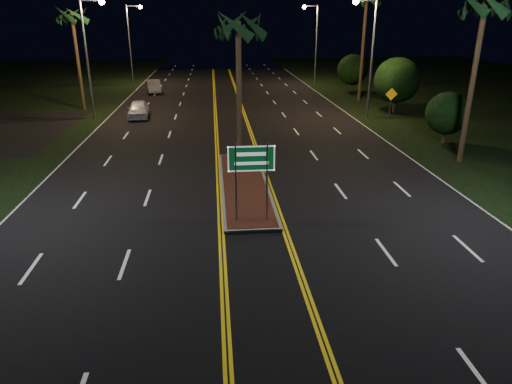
{
  "coord_description": "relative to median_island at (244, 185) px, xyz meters",
  "views": [
    {
      "loc": [
        -1.36,
        -13.68,
        7.72
      ],
      "look_at": [
        0.04,
        1.35,
        1.9
      ],
      "focal_mm": 32.0,
      "sensor_mm": 36.0,
      "label": 1
    }
  ],
  "objects": [
    {
      "name": "palm_left_far",
      "position": [
        -12.8,
        21.0,
        7.66
      ],
      "size": [
        2.4,
        2.4,
        8.8
      ],
      "color": "#382819",
      "rests_on": "ground"
    },
    {
      "name": "streetlight_right_far",
      "position": [
        10.61,
        35.0,
        5.57
      ],
      "size": [
        1.91,
        0.44,
        9.0
      ],
      "color": "gray",
      "rests_on": "ground"
    },
    {
      "name": "streetlight_left_far",
      "position": [
        -10.61,
        37.0,
        5.57
      ],
      "size": [
        1.91,
        0.44,
        9.0
      ],
      "color": "gray",
      "rests_on": "ground"
    },
    {
      "name": "shrub_far",
      "position": [
        13.8,
        29.0,
        2.25
      ],
      "size": [
        3.24,
        3.24,
        3.96
      ],
      "color": "#382819",
      "rests_on": "ground"
    },
    {
      "name": "shrub_mid",
      "position": [
        14.0,
        17.0,
        2.64
      ],
      "size": [
        3.78,
        3.78,
        4.62
      ],
      "color": "#382819",
      "rests_on": "ground"
    },
    {
      "name": "car_near",
      "position": [
        -7.46,
        17.12,
        0.7
      ],
      "size": [
        2.37,
        4.84,
        1.57
      ],
      "primitive_type": "imported",
      "rotation": [
        0.0,
        0.0,
        0.08
      ],
      "color": "silver",
      "rests_on": "ground"
    },
    {
      "name": "median_island",
      "position": [
        0.0,
        0.0,
        0.0
      ],
      "size": [
        2.25,
        10.25,
        0.17
      ],
      "color": "gray",
      "rests_on": "ground"
    },
    {
      "name": "palm_right_far",
      "position": [
        12.8,
        23.0,
        9.06
      ],
      "size": [
        2.4,
        2.4,
        10.3
      ],
      "color": "#382819",
      "rests_on": "ground"
    },
    {
      "name": "palm_right_near",
      "position": [
        12.5,
        3.0,
        8.13
      ],
      "size": [
        2.4,
        2.4,
        9.3
      ],
      "color": "#382819",
      "rests_on": "ground"
    },
    {
      "name": "ground",
      "position": [
        0.0,
        -7.0,
        -0.08
      ],
      "size": [
        120.0,
        120.0,
        0.0
      ],
      "primitive_type": "plane",
      "color": "black",
      "rests_on": "ground"
    },
    {
      "name": "shrub_near",
      "position": [
        13.5,
        7.0,
        1.86
      ],
      "size": [
        2.7,
        2.7,
        3.3
      ],
      "color": "#382819",
      "rests_on": "ground"
    },
    {
      "name": "warning_sign",
      "position": [
        13.0,
        15.33,
        1.44
      ],
      "size": [
        0.99,
        0.07,
        2.35
      ],
      "rotation": [
        0.0,
        0.0,
        0.0
      ],
      "color": "gray",
      "rests_on": "ground"
    },
    {
      "name": "highway_sign",
      "position": [
        0.0,
        -4.2,
        2.32
      ],
      "size": [
        1.8,
        0.08,
        3.2
      ],
      "color": "gray",
      "rests_on": "ground"
    },
    {
      "name": "palm_median",
      "position": [
        0.0,
        3.5,
        7.19
      ],
      "size": [
        2.4,
        2.4,
        8.3
      ],
      "color": "#382819",
      "rests_on": "ground"
    },
    {
      "name": "car_far",
      "position": [
        -7.75,
        30.39,
        0.68
      ],
      "size": [
        2.72,
        4.87,
        1.54
      ],
      "primitive_type": "imported",
      "rotation": [
        0.0,
        0.0,
        0.17
      ],
      "color": "silver",
      "rests_on": "ground"
    },
    {
      "name": "streetlight_right_mid",
      "position": [
        10.61,
        15.0,
        5.57
      ],
      "size": [
        1.91,
        0.44,
        9.0
      ],
      "color": "gray",
      "rests_on": "ground"
    },
    {
      "name": "streetlight_left_mid",
      "position": [
        -10.61,
        17.0,
        5.57
      ],
      "size": [
        1.91,
        0.44,
        9.0
      ],
      "color": "gray",
      "rests_on": "ground"
    }
  ]
}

